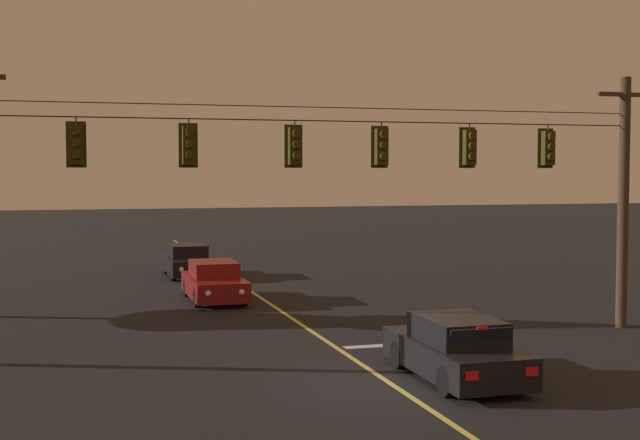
% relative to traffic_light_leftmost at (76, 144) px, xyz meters
% --- Properties ---
extents(ground_plane, '(180.00, 180.00, 0.00)m').
position_rel_traffic_light_leftmost_xyz_m(ground_plane, '(6.40, -4.42, -5.21)').
color(ground_plane, black).
extents(lane_centre_stripe, '(0.14, 60.00, 0.01)m').
position_rel_traffic_light_leftmost_xyz_m(lane_centre_stripe, '(6.40, 6.02, -5.21)').
color(lane_centre_stripe, '#D1C64C').
rests_on(lane_centre_stripe, ground).
extents(stop_bar_paint, '(3.40, 0.36, 0.01)m').
position_rel_traffic_light_leftmost_xyz_m(stop_bar_paint, '(8.30, -0.58, -5.21)').
color(stop_bar_paint, silver).
rests_on(stop_bar_paint, ground).
extents(signal_span_assembly, '(19.55, 0.32, 7.27)m').
position_rel_traffic_light_leftmost_xyz_m(signal_span_assembly, '(6.40, 0.02, -1.43)').
color(signal_span_assembly, '#423021').
rests_on(signal_span_assembly, ground).
extents(traffic_light_leftmost, '(0.48, 0.41, 1.22)m').
position_rel_traffic_light_leftmost_xyz_m(traffic_light_leftmost, '(0.00, 0.00, 0.00)').
color(traffic_light_leftmost, black).
extents(traffic_light_left_inner, '(0.48, 0.41, 1.22)m').
position_rel_traffic_light_leftmost_xyz_m(traffic_light_left_inner, '(2.71, 0.00, 0.00)').
color(traffic_light_left_inner, black).
extents(traffic_light_centre, '(0.48, 0.41, 1.22)m').
position_rel_traffic_light_leftmost_xyz_m(traffic_light_centre, '(5.44, 0.00, 0.00)').
color(traffic_light_centre, black).
extents(traffic_light_right_inner, '(0.48, 0.41, 1.22)m').
position_rel_traffic_light_leftmost_xyz_m(traffic_light_right_inner, '(7.81, 0.00, 0.00)').
color(traffic_light_right_inner, black).
extents(traffic_light_rightmost, '(0.48, 0.41, 1.22)m').
position_rel_traffic_light_leftmost_xyz_m(traffic_light_rightmost, '(10.37, 0.00, 0.00)').
color(traffic_light_rightmost, black).
extents(traffic_light_far_right, '(0.48, 0.41, 1.22)m').
position_rel_traffic_light_leftmost_xyz_m(traffic_light_far_right, '(12.79, 0.00, 0.00)').
color(traffic_light_far_right, black).
extents(car_waiting_near_lane, '(1.80, 4.33, 1.39)m').
position_rel_traffic_light_leftmost_xyz_m(car_waiting_near_lane, '(7.91, -4.51, -4.57)').
color(car_waiting_near_lane, black).
rests_on(car_waiting_near_lane, ground).
extents(car_oncoming_lead, '(1.80, 4.42, 1.39)m').
position_rel_traffic_light_leftmost_xyz_m(car_oncoming_lead, '(4.68, 8.54, -4.57)').
color(car_oncoming_lead, maroon).
rests_on(car_oncoming_lead, ground).
extents(car_oncoming_trailing, '(1.80, 4.42, 1.39)m').
position_rel_traffic_light_leftmost_xyz_m(car_oncoming_trailing, '(4.72, 15.87, -4.57)').
color(car_oncoming_trailing, black).
rests_on(car_oncoming_trailing, ground).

